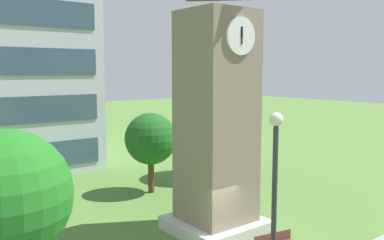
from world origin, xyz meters
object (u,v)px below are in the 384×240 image
at_px(clock_tower, 216,115).
at_px(tree_near_tower, 4,196).
at_px(street_lamp, 274,205).
at_px(tree_by_building, 227,110).
at_px(tree_streetside, 151,139).

bearing_deg(clock_tower, tree_near_tower, -166.66).
distance_m(clock_tower, street_lamp, 8.26).
height_order(clock_tower, tree_by_building, clock_tower).
bearing_deg(street_lamp, tree_streetside, 70.32).
xyz_separation_m(clock_tower, tree_near_tower, (-9.58, -2.27, -1.38)).
bearing_deg(street_lamp, clock_tower, 59.69).
bearing_deg(tree_streetside, clock_tower, -97.55).
bearing_deg(clock_tower, street_lamp, -120.31).
relative_size(clock_tower, tree_near_tower, 2.03).
bearing_deg(tree_by_building, clock_tower, -135.27).
distance_m(street_lamp, tree_near_tower, 7.25).
height_order(clock_tower, tree_near_tower, clock_tower).
height_order(tree_streetside, tree_near_tower, tree_near_tower).
distance_m(clock_tower, tree_near_tower, 9.94).
xyz_separation_m(street_lamp, tree_streetside, (5.04, 14.08, -0.59)).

